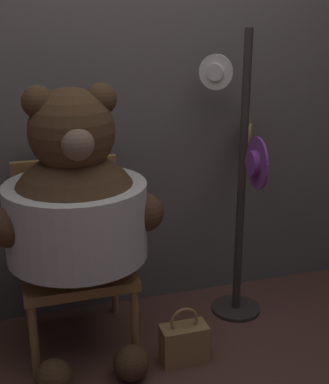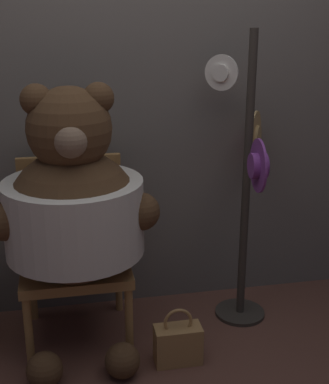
{
  "view_description": "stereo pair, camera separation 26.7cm",
  "coord_description": "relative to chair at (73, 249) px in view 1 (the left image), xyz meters",
  "views": [
    {
      "loc": [
        -0.68,
        -2.05,
        1.64
      ],
      "look_at": [
        0.07,
        0.37,
        0.79
      ],
      "focal_mm": 50.0,
      "sensor_mm": 36.0,
      "label": 1
    },
    {
      "loc": [
        -0.42,
        -2.11,
        1.64
      ],
      "look_at": [
        0.07,
        0.37,
        0.79
      ],
      "focal_mm": 50.0,
      "sensor_mm": 36.0,
      "label": 2
    }
  ],
  "objects": [
    {
      "name": "chair",
      "position": [
        0.0,
        0.0,
        0.0
      ],
      "size": [
        0.54,
        0.52,
        0.93
      ],
      "color": "#9E703D",
      "rests_on": "ground_plane"
    },
    {
      "name": "ground_plane",
      "position": [
        0.39,
        -0.48,
        -0.49
      ],
      "size": [
        14.0,
        14.0,
        0.0
      ],
      "primitive_type": "plane",
      "color": "brown"
    },
    {
      "name": "hat_display_rack",
      "position": [
        0.93,
        -0.03,
        0.31
      ],
      "size": [
        0.37,
        0.6,
        1.57
      ],
      "color": "#332D28",
      "rests_on": "ground_plane"
    },
    {
      "name": "teddy_bear",
      "position": [
        0.01,
        -0.18,
        0.27
      ],
      "size": [
        0.8,
        0.71,
        1.35
      ],
      "color": "#4C331E",
      "rests_on": "ground_plane"
    },
    {
      "name": "handbag_on_ground",
      "position": [
        0.47,
        -0.4,
        -0.39
      ],
      "size": [
        0.23,
        0.12,
        0.3
      ],
      "color": "#A87A47",
      "rests_on": "ground_plane"
    },
    {
      "name": "wall_back",
      "position": [
        0.39,
        0.29,
        0.82
      ],
      "size": [
        8.0,
        0.1,
        2.63
      ],
      "color": "#66605B",
      "rests_on": "ground_plane"
    }
  ]
}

